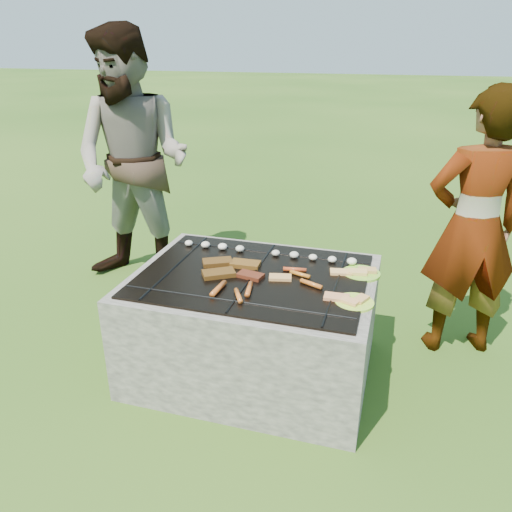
% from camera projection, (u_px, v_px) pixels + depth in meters
% --- Properties ---
extents(lawn, '(60.00, 60.00, 0.00)m').
position_uv_depth(lawn, '(254.00, 368.00, 2.95)').
color(lawn, '#244A12').
rests_on(lawn, ground).
extents(fire_pit, '(1.30, 1.00, 0.62)m').
position_uv_depth(fire_pit, '(253.00, 327.00, 2.84)').
color(fire_pit, '#9F978D').
rests_on(fire_pit, ground).
extents(mushrooms, '(1.05, 0.06, 0.04)m').
position_uv_depth(mushrooms, '(268.00, 252.00, 2.95)').
color(mushrooms, white).
rests_on(mushrooms, fire_pit).
extents(pork_slabs, '(0.40, 0.31, 0.03)m').
position_uv_depth(pork_slabs, '(230.00, 268.00, 2.75)').
color(pork_slabs, brown).
rests_on(pork_slabs, fire_pit).
extents(sausages, '(0.52, 0.46, 0.03)m').
position_uv_depth(sausages, '(263.00, 284.00, 2.57)').
color(sausages, '#BF3A1F').
rests_on(sausages, fire_pit).
extents(bread_on_grate, '(0.45, 0.38, 0.02)m').
position_uv_depth(bread_on_grate, '(319.00, 283.00, 2.60)').
color(bread_on_grate, tan).
rests_on(bread_on_grate, fire_pit).
extents(plate_far, '(0.21, 0.21, 0.03)m').
position_uv_depth(plate_far, '(361.00, 273.00, 2.73)').
color(plate_far, yellow).
rests_on(plate_far, fire_pit).
extents(plate_near, '(0.23, 0.23, 0.03)m').
position_uv_depth(plate_near, '(354.00, 302.00, 2.42)').
color(plate_near, '#F4FF3C').
rests_on(plate_near, fire_pit).
extents(cook, '(0.67, 0.55, 1.58)m').
position_uv_depth(cook, '(474.00, 228.00, 2.86)').
color(cook, '#A49788').
rests_on(cook, ground).
extents(bystander, '(0.96, 0.77, 1.90)m').
position_uv_depth(bystander, '(133.00, 163.00, 3.68)').
color(bystander, gray).
rests_on(bystander, ground).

